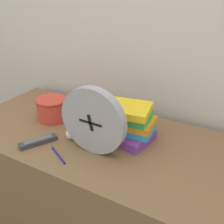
{
  "coord_description": "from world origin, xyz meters",
  "views": [
    {
      "loc": [
        0.6,
        -0.56,
        1.41
      ],
      "look_at": [
        0.12,
        0.29,
        0.91
      ],
      "focal_mm": 42.0,
      "sensor_mm": 36.0,
      "label": 1
    }
  ],
  "objects_px": {
    "desk_clock": "(93,121)",
    "pen": "(58,155)",
    "basket": "(52,108)",
    "crumpled_paper_ball": "(71,134)",
    "book_stack": "(128,122)",
    "tv_remote": "(38,141)"
  },
  "relations": [
    {
      "from": "desk_clock",
      "to": "crumpled_paper_ball",
      "type": "distance_m",
      "value": 0.19
    },
    {
      "from": "tv_remote",
      "to": "crumpled_paper_ball",
      "type": "distance_m",
      "value": 0.15
    },
    {
      "from": "tv_remote",
      "to": "pen",
      "type": "xyz_separation_m",
      "value": [
        0.14,
        -0.03,
        -0.01
      ]
    },
    {
      "from": "basket",
      "to": "pen",
      "type": "xyz_separation_m",
      "value": [
        0.24,
        -0.24,
        -0.06
      ]
    },
    {
      "from": "tv_remote",
      "to": "book_stack",
      "type": "bearing_deg",
      "value": 35.51
    },
    {
      "from": "pen",
      "to": "book_stack",
      "type": "bearing_deg",
      "value": 53.85
    },
    {
      "from": "desk_clock",
      "to": "book_stack",
      "type": "bearing_deg",
      "value": 62.7
    },
    {
      "from": "basket",
      "to": "crumpled_paper_ball",
      "type": "xyz_separation_m",
      "value": [
        0.2,
        -0.11,
        -0.04
      ]
    },
    {
      "from": "pen",
      "to": "tv_remote",
      "type": "bearing_deg",
      "value": 168.28
    },
    {
      "from": "crumpled_paper_ball",
      "to": "pen",
      "type": "xyz_separation_m",
      "value": [
        0.03,
        -0.14,
        -0.02
      ]
    },
    {
      "from": "tv_remote",
      "to": "crumpled_paper_ball",
      "type": "bearing_deg",
      "value": 45.93
    },
    {
      "from": "book_stack",
      "to": "basket",
      "type": "distance_m",
      "value": 0.43
    },
    {
      "from": "desk_clock",
      "to": "tv_remote",
      "type": "bearing_deg",
      "value": -162.96
    },
    {
      "from": "book_stack",
      "to": "pen",
      "type": "distance_m",
      "value": 0.33
    },
    {
      "from": "book_stack",
      "to": "crumpled_paper_ball",
      "type": "relative_size",
      "value": 4.8
    },
    {
      "from": "tv_remote",
      "to": "pen",
      "type": "distance_m",
      "value": 0.14
    },
    {
      "from": "pen",
      "to": "basket",
      "type": "bearing_deg",
      "value": 133.95
    },
    {
      "from": "desk_clock",
      "to": "tv_remote",
      "type": "height_order",
      "value": "desk_clock"
    },
    {
      "from": "book_stack",
      "to": "crumpled_paper_ball",
      "type": "distance_m",
      "value": 0.27
    },
    {
      "from": "book_stack",
      "to": "tv_remote",
      "type": "bearing_deg",
      "value": -144.49
    },
    {
      "from": "basket",
      "to": "tv_remote",
      "type": "xyz_separation_m",
      "value": [
        0.1,
        -0.22,
        -0.05
      ]
    },
    {
      "from": "desk_clock",
      "to": "pen",
      "type": "height_order",
      "value": "desk_clock"
    }
  ]
}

